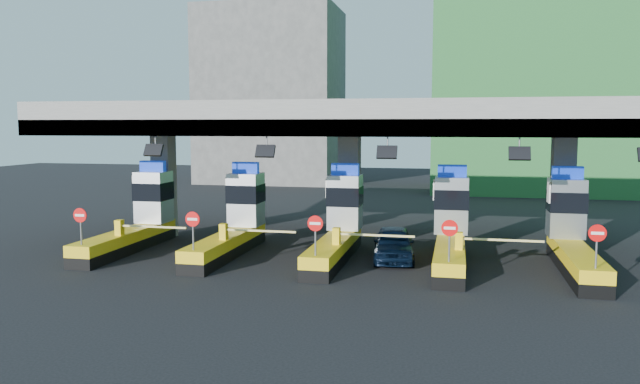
# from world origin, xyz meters

# --- Properties ---
(ground) EXTENTS (120.00, 120.00, 0.00)m
(ground) POSITION_xyz_m (0.00, 0.00, 0.00)
(ground) COLOR black
(ground) RESTS_ON ground
(toll_canopy) EXTENTS (28.00, 12.09, 7.00)m
(toll_canopy) POSITION_xyz_m (0.00, 2.87, 6.13)
(toll_canopy) COLOR slate
(toll_canopy) RESTS_ON ground
(toll_lane_far_left) EXTENTS (4.43, 8.00, 4.16)m
(toll_lane_far_left) POSITION_xyz_m (-10.00, 0.28, 1.40)
(toll_lane_far_left) COLOR black
(toll_lane_far_left) RESTS_ON ground
(toll_lane_left) EXTENTS (4.43, 8.00, 4.16)m
(toll_lane_left) POSITION_xyz_m (-5.00, 0.28, 1.40)
(toll_lane_left) COLOR black
(toll_lane_left) RESTS_ON ground
(toll_lane_center) EXTENTS (4.43, 8.00, 4.16)m
(toll_lane_center) POSITION_xyz_m (0.00, 0.28, 1.40)
(toll_lane_center) COLOR black
(toll_lane_center) RESTS_ON ground
(toll_lane_right) EXTENTS (4.43, 8.00, 4.16)m
(toll_lane_right) POSITION_xyz_m (5.00, 0.28, 1.40)
(toll_lane_right) COLOR black
(toll_lane_right) RESTS_ON ground
(toll_lane_far_right) EXTENTS (4.43, 8.00, 4.16)m
(toll_lane_far_right) POSITION_xyz_m (10.00, 0.28, 1.40)
(toll_lane_far_right) COLOR black
(toll_lane_far_right) RESTS_ON ground
(bg_building_scaffold) EXTENTS (18.00, 12.00, 28.00)m
(bg_building_scaffold) POSITION_xyz_m (12.00, 32.00, 14.00)
(bg_building_scaffold) COLOR #1E5926
(bg_building_scaffold) RESTS_ON ground
(bg_building_concrete) EXTENTS (14.00, 10.00, 18.00)m
(bg_building_concrete) POSITION_xyz_m (-14.00, 36.00, 9.00)
(bg_building_concrete) COLOR #4C4C49
(bg_building_concrete) RESTS_ON ground
(van) EXTENTS (2.21, 4.51, 1.48)m
(van) POSITION_xyz_m (2.55, -0.21, 0.74)
(van) COLOR black
(van) RESTS_ON ground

